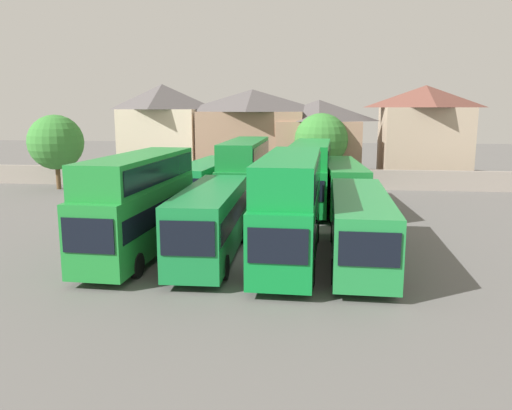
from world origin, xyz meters
The scene contains 16 objects.
ground centered at (0.00, 18.00, 0.00)m, with size 140.00×140.00×0.00m, color #605E5B.
depot_boundary_wall centered at (0.00, 23.12, 0.90)m, with size 56.00×0.50×1.80m, color gray.
bus_1 centered at (-5.47, -0.07, 2.84)m, with size 2.99×10.74×5.04m.
bus_2 centered at (-1.84, -0.21, 1.99)m, with size 2.73×10.33×3.49m.
bus_3 centered at (2.00, 0.04, 2.86)m, with size 2.92×11.67×5.09m.
bus_4 centered at (5.34, 0.05, 1.88)m, with size 2.86×11.51×3.28m.
bus_5 centered at (-4.90, 13.41, 1.91)m, with size 3.48×11.35×3.33m.
bus_6 centered at (-1.99, 13.00, 2.80)m, with size 2.61×11.20×4.98m.
bus_7 centered at (2.82, 12.82, 2.75)m, with size 3.02×10.22×4.88m.
bus_8 centered at (5.09, 12.91, 1.96)m, with size 3.14×11.34×3.44m.
house_terrace_left centered at (-13.12, 30.14, 4.98)m, with size 8.36×7.39×9.77m.
house_terrace_centre centered at (-3.44, 29.61, 4.67)m, with size 11.02×7.76×9.17m.
house_terrace_right centered at (3.39, 29.58, 4.14)m, with size 8.67×8.14×8.11m.
house_terrace_far_right centered at (13.87, 29.62, 4.84)m, with size 8.64×7.46×9.51m.
tree_left_of_lot centered at (-20.12, 20.12, 4.25)m, with size 4.93×4.93×6.72m.
tree_behind_wall centered at (3.64, 25.62, 4.28)m, with size 5.08×5.08×6.83m.
Camera 1 is at (3.18, -24.58, 7.30)m, focal length 36.56 mm.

